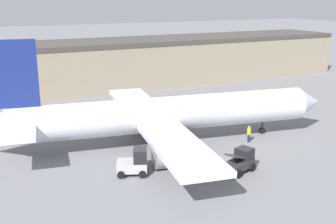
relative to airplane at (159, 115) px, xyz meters
The scene contains 6 objects.
ground_plane 3.30m from the airplane, ahead, with size 400.00×400.00×0.00m, color slate.
terminal_building 30.68m from the airplane, 80.68° to the left, with size 90.91×12.15×7.92m.
airplane is the anchor object (origin of this frame).
ground_crew_worker 9.85m from the airplane, 22.89° to the right, with size 0.39×0.39×1.78m.
baggage_tug 8.23m from the airplane, 131.06° to the right, with size 3.15×2.99×2.34m.
belt_loader_truck 10.52m from the airplane, 71.34° to the right, with size 3.30×2.60×2.03m.
Camera 1 is at (-19.03, -37.69, 15.00)m, focal length 45.00 mm.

